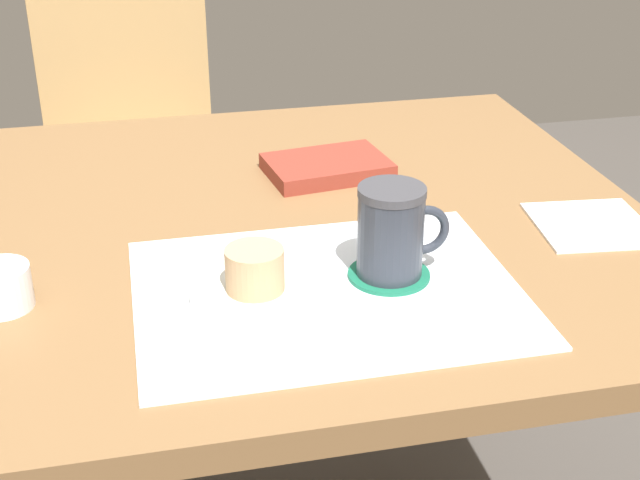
{
  "coord_description": "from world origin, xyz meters",
  "views": [
    {
      "loc": [
        -0.14,
        -1.1,
        1.25
      ],
      "look_at": [
        0.06,
        -0.18,
        0.78
      ],
      "focal_mm": 50.0,
      "sensor_mm": 36.0,
      "label": 1
    }
  ],
  "objects": [
    {
      "name": "placemat",
      "position": [
        0.06,
        -0.22,
        0.73
      ],
      "size": [
        0.45,
        0.35,
        0.0
      ],
      "primitive_type": "cube",
      "color": "white",
      "rests_on": "dining_table"
    },
    {
      "name": "pastry",
      "position": [
        -0.03,
        -0.22,
        0.77
      ],
      "size": [
        0.07,
        0.07,
        0.05
      ],
      "primitive_type": "cylinder",
      "color": "tan",
      "rests_on": "pastry_plate"
    },
    {
      "name": "sugar_bowl",
      "position": [
        -0.31,
        -0.17,
        0.75
      ],
      "size": [
        0.07,
        0.07,
        0.05
      ],
      "primitive_type": "cylinder",
      "color": "white",
      "rests_on": "dining_table"
    },
    {
      "name": "wooden_chair",
      "position": [
        -0.14,
        0.83,
        0.48
      ],
      "size": [
        0.46,
        0.46,
        0.87
      ],
      "rotation": [
        0.0,
        0.0,
        3.25
      ],
      "color": "tan",
      "rests_on": "ground_plane"
    },
    {
      "name": "paper_napkin",
      "position": [
        0.45,
        -0.12,
        0.73
      ],
      "size": [
        0.16,
        0.16,
        0.0
      ],
      "primitive_type": "cube",
      "rotation": [
        0.0,
        0.0,
        -0.11
      ],
      "color": "white",
      "rests_on": "dining_table"
    },
    {
      "name": "pastry_plate",
      "position": [
        -0.03,
        -0.22,
        0.74
      ],
      "size": [
        0.15,
        0.15,
        0.01
      ],
      "primitive_type": "cylinder",
      "color": "silver",
      "rests_on": "placemat"
    },
    {
      "name": "coffee_mug",
      "position": [
        0.14,
        -0.2,
        0.79
      ],
      "size": [
        0.11,
        0.08,
        0.11
      ],
      "color": "#2D333D",
      "rests_on": "coffee_coaster"
    },
    {
      "name": "small_book",
      "position": [
        0.14,
        0.13,
        0.74
      ],
      "size": [
        0.2,
        0.15,
        0.02
      ],
      "primitive_type": "cube",
      "rotation": [
        0.0,
        0.0,
        0.14
      ],
      "color": "maroon",
      "rests_on": "dining_table"
    },
    {
      "name": "dining_table",
      "position": [
        0.0,
        0.0,
        0.65
      ],
      "size": [
        1.1,
        0.92,
        0.73
      ],
      "color": "brown",
      "rests_on": "ground_plane"
    },
    {
      "name": "coffee_coaster",
      "position": [
        0.14,
        -0.2,
        0.73
      ],
      "size": [
        0.1,
        0.1,
        0.0
      ],
      "primitive_type": "cylinder",
      "color": "#196B4C",
      "rests_on": "placemat"
    }
  ]
}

